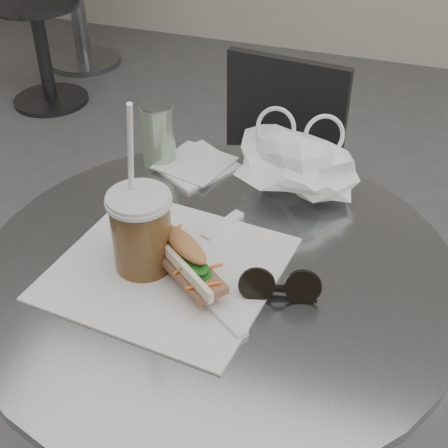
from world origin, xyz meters
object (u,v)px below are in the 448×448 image
(sunglasses, at_px, (280,287))
(drink_can, at_px, (158,134))
(bg_chair, at_px, (32,36))
(banh_mi, at_px, (184,260))
(cafe_table, at_px, (218,378))
(iced_coffee, at_px, (141,231))
(chair_far, at_px, (259,230))

(sunglasses, xyz_separation_m, drink_can, (-0.33, 0.30, 0.04))
(bg_chair, relative_size, banh_mi, 3.57)
(drink_can, bearing_deg, cafe_table, -50.13)
(bg_chair, distance_m, iced_coffee, 2.27)
(bg_chair, xyz_separation_m, drink_can, (1.32, -1.42, 0.45))
(drink_can, bearing_deg, banh_mi, -59.55)
(bg_chair, bearing_deg, chair_far, -14.59)
(cafe_table, relative_size, iced_coffee, 2.65)
(cafe_table, height_order, sunglasses, sunglasses)
(cafe_table, xyz_separation_m, chair_far, (-0.10, 0.60, -0.11))
(cafe_table, height_order, bg_chair, bg_chair)
(cafe_table, xyz_separation_m, banh_mi, (-0.04, -0.05, 0.31))
(iced_coffee, height_order, sunglasses, iced_coffee)
(chair_far, xyz_separation_m, bg_chair, (-1.43, 1.07, -0.00))
(cafe_table, xyz_separation_m, drink_can, (-0.21, 0.26, 0.34))
(iced_coffee, height_order, drink_can, iced_coffee)
(bg_chair, distance_m, drink_can, 1.99)
(cafe_table, distance_m, sunglasses, 0.32)
(chair_far, xyz_separation_m, iced_coffee, (-0.01, -0.64, 0.46))
(drink_can, bearing_deg, iced_coffee, -70.06)
(sunglasses, bearing_deg, banh_mi, 167.07)
(chair_far, height_order, drink_can, drink_can)
(iced_coffee, bearing_deg, cafe_table, 21.24)
(banh_mi, bearing_deg, chair_far, 132.88)
(banh_mi, relative_size, iced_coffee, 0.76)
(cafe_table, relative_size, drink_can, 6.17)
(iced_coffee, distance_m, sunglasses, 0.22)
(chair_far, height_order, bg_chair, chair_far)
(banh_mi, xyz_separation_m, iced_coffee, (-0.07, 0.01, 0.03))
(sunglasses, relative_size, drink_can, 0.99)
(banh_mi, height_order, iced_coffee, iced_coffee)
(drink_can, bearing_deg, sunglasses, -42.28)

